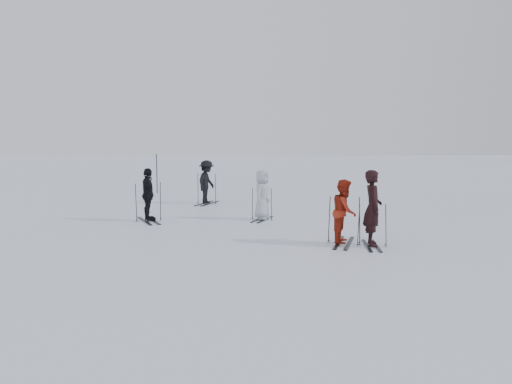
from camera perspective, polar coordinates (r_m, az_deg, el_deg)
ground at (r=15.70m, az=0.36°, el=-4.03°), size 120.00×120.00×0.00m
skier_near_dark at (r=13.17m, az=13.18°, el=-1.89°), size 0.59×0.78×1.95m
skier_red at (r=13.37m, az=10.07°, el=-2.28°), size 0.90×1.00×1.68m
skier_grey at (r=16.99m, az=0.68°, el=-0.38°), size 0.84×0.97×1.68m
skier_uphill_left at (r=17.07m, az=-12.21°, el=-0.36°), size 0.75×1.11×1.76m
skier_uphill_far at (r=21.19m, az=-5.66°, el=1.09°), size 1.10×1.35×1.81m
skis_near_dark at (r=13.23m, az=13.14°, el=-3.64°), size 1.68×1.09×1.14m
skis_red at (r=13.40m, az=10.06°, el=-3.09°), size 2.00×1.55×1.30m
skis_grey at (r=17.03m, az=0.68°, el=-1.30°), size 1.75×1.41×1.13m
skis_uphill_left at (r=17.10m, az=-12.20°, el=-1.05°), size 2.06×1.54×1.34m
skis_uphill_far at (r=21.21m, az=-5.66°, el=0.45°), size 2.06×1.64×1.33m
piste_marker at (r=25.63m, az=-11.27°, el=2.07°), size 0.05×0.05×1.97m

